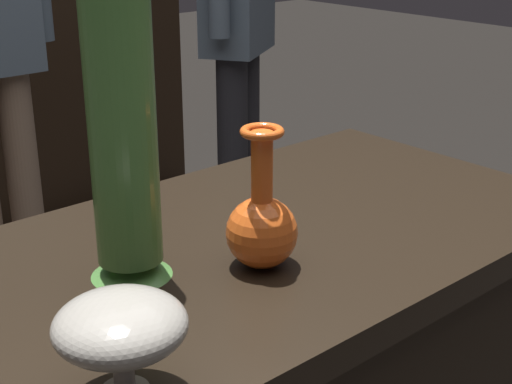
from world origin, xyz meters
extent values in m
cube|color=black|center=(0.00, 0.00, 0.78)|extent=(1.20, 0.64, 0.05)
sphere|color=#E55B1E|center=(-0.06, -0.09, 0.85)|extent=(0.11, 0.11, 0.11)
cylinder|color=#E55B1E|center=(-0.06, -0.09, 0.96)|extent=(0.03, 0.03, 0.11)
torus|color=#E55B1E|center=(-0.06, -0.09, 1.01)|extent=(0.06, 0.06, 0.01)
cone|color=#477A38|center=(-0.22, 0.01, 0.81)|extent=(0.12, 0.12, 0.03)
cylinder|color=#477A38|center=(-0.22, 0.01, 1.02)|extent=(0.10, 0.10, 0.39)
cylinder|color=gray|center=(-0.39, -0.24, 0.84)|extent=(0.02, 0.02, 0.05)
ellipsoid|color=gray|center=(-0.39, -0.24, 0.89)|extent=(0.15, 0.15, 0.06)
cylinder|color=#846B56|center=(0.24, 1.45, 0.41)|extent=(0.11, 0.11, 0.81)
cylinder|color=#232328|center=(1.01, 1.20, 0.41)|extent=(0.11, 0.11, 0.83)
cylinder|color=#232328|center=(0.88, 1.12, 0.41)|extent=(0.11, 0.11, 0.83)
camera|label=1|loc=(-0.75, -0.87, 1.32)|focal=52.94mm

